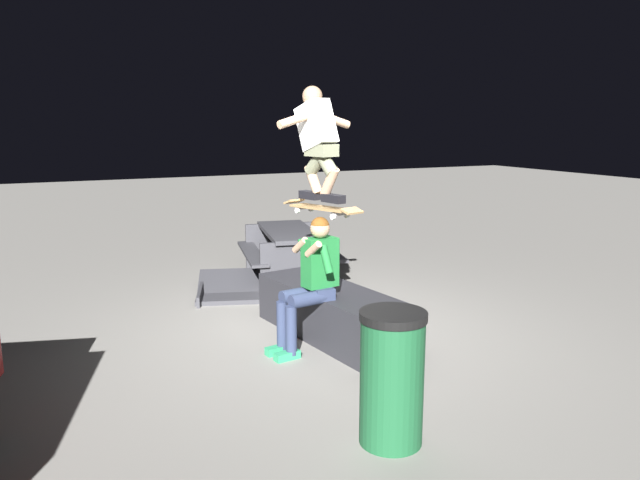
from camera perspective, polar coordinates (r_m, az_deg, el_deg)
ground_plane at (r=6.78m, az=0.27°, el=-8.69°), size 40.00×40.00×0.00m
ledge_box_main at (r=6.56m, az=1.07°, el=-6.91°), size 2.12×0.97×0.54m
person_sitting_on_ledge at (r=6.03m, az=-0.87°, el=-3.50°), size 0.60×0.78×1.37m
skateboard at (r=5.99m, az=0.14°, el=3.06°), size 1.04×0.44×0.13m
skater_airborne at (r=5.98m, az=-0.21°, el=9.66°), size 0.64×0.88×1.12m
kicker_ramp at (r=8.29m, az=-8.24°, el=-4.72°), size 1.32×1.24×0.31m
picnic_table_back at (r=8.88m, az=-2.95°, el=-0.59°), size 1.93×1.65×0.75m
trash_bin at (r=4.44m, az=6.84°, el=-12.86°), size 0.48×0.48×0.99m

